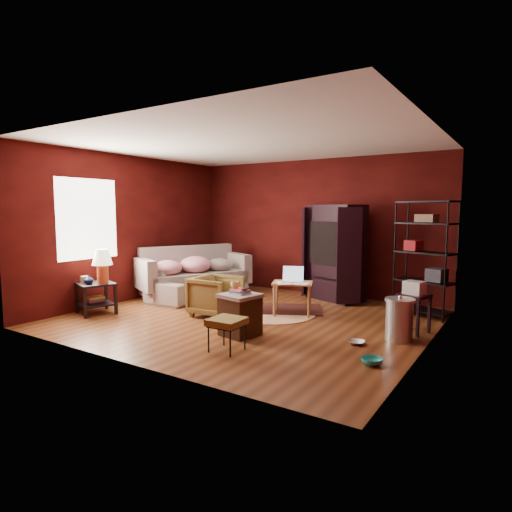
{
  "coord_description": "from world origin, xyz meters",
  "views": [
    {
      "loc": [
        3.8,
        -5.7,
        1.75
      ],
      "look_at": [
        0.0,
        0.2,
        1.0
      ],
      "focal_mm": 30.0,
      "sensor_mm": 36.0,
      "label": 1
    }
  ],
  "objects_px": {
    "sofa": "(193,277)",
    "hamper": "(240,314)",
    "laptop_desk": "(292,286)",
    "armchair": "(216,294)",
    "side_table": "(99,275)",
    "wire_shelving": "(426,253)",
    "tv_armoire": "(335,251)"
  },
  "relations": [
    {
      "from": "sofa",
      "to": "wire_shelving",
      "type": "xyz_separation_m",
      "value": [
        4.27,
        0.88,
        0.64
      ]
    },
    {
      "from": "hamper",
      "to": "wire_shelving",
      "type": "relative_size",
      "value": 0.36
    },
    {
      "from": "tv_armoire",
      "to": "wire_shelving",
      "type": "relative_size",
      "value": 0.97
    },
    {
      "from": "tv_armoire",
      "to": "wire_shelving",
      "type": "bearing_deg",
      "value": 8.2
    },
    {
      "from": "side_table",
      "to": "hamper",
      "type": "relative_size",
      "value": 1.62
    },
    {
      "from": "side_table",
      "to": "wire_shelving",
      "type": "relative_size",
      "value": 0.58
    },
    {
      "from": "hamper",
      "to": "laptop_desk",
      "type": "bearing_deg",
      "value": 87.55
    },
    {
      "from": "side_table",
      "to": "hamper",
      "type": "distance_m",
      "value": 2.76
    },
    {
      "from": "hamper",
      "to": "tv_armoire",
      "type": "xyz_separation_m",
      "value": [
        0.17,
        2.99,
        0.66
      ]
    },
    {
      "from": "laptop_desk",
      "to": "sofa",
      "type": "bearing_deg",
      "value": 151.24
    },
    {
      "from": "laptop_desk",
      "to": "wire_shelving",
      "type": "xyz_separation_m",
      "value": [
        1.87,
        1.12,
        0.55
      ]
    },
    {
      "from": "sofa",
      "to": "hamper",
      "type": "bearing_deg",
      "value": -131.39
    },
    {
      "from": "armchair",
      "to": "sofa",
      "type": "bearing_deg",
      "value": 50.57
    },
    {
      "from": "sofa",
      "to": "laptop_desk",
      "type": "xyz_separation_m",
      "value": [
        2.4,
        -0.24,
        0.1
      ]
    },
    {
      "from": "armchair",
      "to": "laptop_desk",
      "type": "distance_m",
      "value": 1.28
    },
    {
      "from": "wire_shelving",
      "to": "sofa",
      "type": "bearing_deg",
      "value": -150.64
    },
    {
      "from": "sofa",
      "to": "armchair",
      "type": "xyz_separation_m",
      "value": [
        1.35,
        -0.96,
        -0.04
      ]
    },
    {
      "from": "armchair",
      "to": "side_table",
      "type": "height_order",
      "value": "side_table"
    },
    {
      "from": "side_table",
      "to": "wire_shelving",
      "type": "distance_m",
      "value": 5.46
    },
    {
      "from": "side_table",
      "to": "tv_armoire",
      "type": "relative_size",
      "value": 0.59
    },
    {
      "from": "sofa",
      "to": "laptop_desk",
      "type": "height_order",
      "value": "same"
    },
    {
      "from": "tv_armoire",
      "to": "wire_shelving",
      "type": "distance_m",
      "value": 1.82
    },
    {
      "from": "hamper",
      "to": "armchair",
      "type": "bearing_deg",
      "value": 143.98
    },
    {
      "from": "side_table",
      "to": "hamper",
      "type": "bearing_deg",
      "value": 5.24
    },
    {
      "from": "tv_armoire",
      "to": "wire_shelving",
      "type": "height_order",
      "value": "wire_shelving"
    },
    {
      "from": "sofa",
      "to": "side_table",
      "type": "distance_m",
      "value": 1.99
    },
    {
      "from": "armchair",
      "to": "tv_armoire",
      "type": "height_order",
      "value": "tv_armoire"
    },
    {
      "from": "tv_armoire",
      "to": "side_table",
      "type": "bearing_deg",
      "value": -110.18
    },
    {
      "from": "sofa",
      "to": "armchair",
      "type": "bearing_deg",
      "value": -131.16
    },
    {
      "from": "armchair",
      "to": "laptop_desk",
      "type": "relative_size",
      "value": 0.91
    },
    {
      "from": "sofa",
      "to": "side_table",
      "type": "bearing_deg",
      "value": 163.03
    },
    {
      "from": "armchair",
      "to": "wire_shelving",
      "type": "relative_size",
      "value": 0.38
    }
  ]
}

